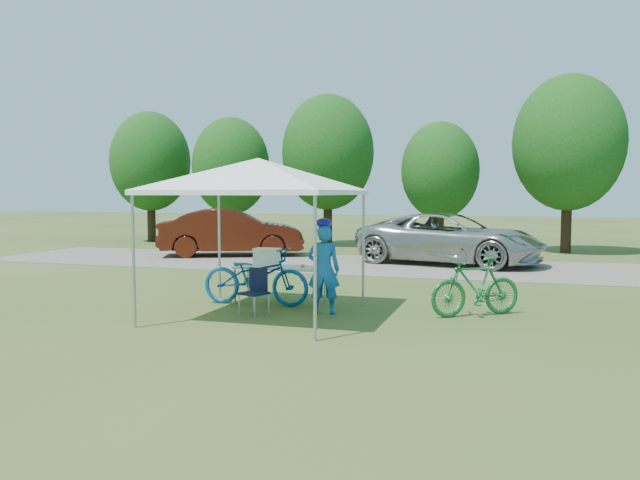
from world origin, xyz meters
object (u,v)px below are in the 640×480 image
(folding_chair, at_px, (256,287))
(cooler, at_px, (267,257))
(bike_blue, at_px, (256,276))
(bike_green, at_px, (476,287))
(minivan, at_px, (450,238))
(folding_table, at_px, (280,269))
(cyclist, at_px, (324,270))
(sedan, at_px, (232,232))

(folding_chair, bearing_deg, cooler, 121.99)
(bike_blue, xyz_separation_m, bike_green, (4.07, 0.11, -0.04))
(folding_chair, distance_m, bike_blue, 0.91)
(bike_green, distance_m, minivan, 7.94)
(folding_table, height_order, cooler, cooler)
(cyclist, bearing_deg, minivan, -112.67)
(cooler, height_order, sedan, sedan)
(minivan, bearing_deg, cyclist, -175.56)
(cooler, height_order, bike_blue, bike_blue)
(cyclist, xyz_separation_m, bike_blue, (-1.50, 0.48, -0.24))
(folding_chair, relative_size, bike_blue, 0.38)
(folding_chair, distance_m, cyclist, 1.23)
(bike_blue, relative_size, sedan, 0.44)
(folding_chair, xyz_separation_m, bike_blue, (-0.36, 0.83, 0.08))
(folding_table, relative_size, bike_blue, 0.82)
(bike_blue, relative_size, bike_green, 1.23)
(bike_blue, bearing_deg, bike_green, -90.77)
(folding_table, xyz_separation_m, sedan, (-4.77, 7.91, 0.15))
(minivan, bearing_deg, folding_chair, 177.74)
(folding_table, bearing_deg, folding_chair, -89.48)
(folding_chair, relative_size, cooler, 1.68)
(cooler, bearing_deg, folding_chair, -76.79)
(folding_table, distance_m, cooler, 0.35)
(cyclist, height_order, bike_green, cyclist)
(cooler, distance_m, sedan, 9.10)
(bike_green, xyz_separation_m, minivan, (-1.19, 7.85, 0.27))
(cooler, xyz_separation_m, minivan, (2.81, 7.59, -0.10))
(bike_green, bearing_deg, minivan, 154.43)
(folding_table, relative_size, minivan, 0.31)
(folding_chair, distance_m, sedan, 10.30)
(bike_green, relative_size, sedan, 0.35)
(bike_blue, height_order, sedan, sedan)
(bike_blue, bearing_deg, folding_chair, -158.97)
(cooler, distance_m, bike_blue, 0.51)
(cyclist, distance_m, sedan, 10.58)
(bike_blue, distance_m, bike_green, 4.07)
(folding_table, height_order, folding_chair, folding_chair)
(cooler, xyz_separation_m, sedan, (-4.50, 7.91, -0.07))
(bike_blue, relative_size, minivan, 0.38)
(cyclist, distance_m, bike_blue, 1.59)
(bike_blue, distance_m, sedan, 9.40)
(folding_chair, height_order, bike_blue, bike_blue)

